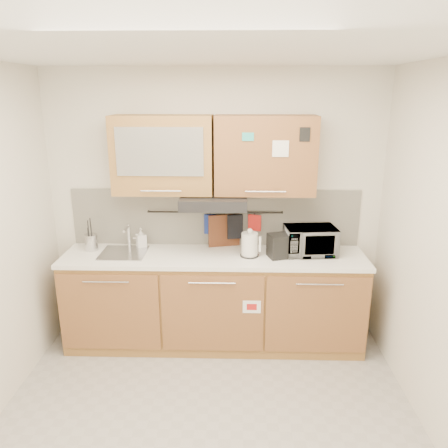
{
  "coord_description": "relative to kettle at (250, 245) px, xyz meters",
  "views": [
    {
      "loc": [
        0.2,
        -2.62,
        2.37
      ],
      "look_at": [
        0.1,
        1.05,
        1.26
      ],
      "focal_mm": 35.0,
      "sensor_mm": 36.0,
      "label": 1
    }
  ],
  "objects": [
    {
      "name": "toaster",
      "position": [
        0.31,
        -0.0,
        0.0
      ],
      "size": [
        0.32,
        0.25,
        0.22
      ],
      "rotation": [
        0.0,
        0.0,
        0.29
      ],
      "color": "black",
      "rests_on": "countertop"
    },
    {
      "name": "upper_cabinets",
      "position": [
        -0.34,
        0.15,
        0.8
      ],
      "size": [
        1.82,
        0.37,
        0.7
      ],
      "color": "#B0813E",
      "rests_on": "wall_back"
    },
    {
      "name": "base_cabinet",
      "position": [
        -0.33,
        0.02,
        -0.62
      ],
      "size": [
        2.8,
        0.64,
        0.88
      ],
      "color": "#B0813E",
      "rests_on": "floor"
    },
    {
      "name": "backsplash",
      "position": [
        -0.33,
        0.32,
        0.17
      ],
      "size": [
        2.8,
        0.02,
        0.56
      ],
      "primitive_type": "cube",
      "color": "silver",
      "rests_on": "countertop"
    },
    {
      "name": "utensil_crock",
      "position": [
        -1.51,
        0.12,
        -0.03
      ],
      "size": [
        0.16,
        0.16,
        0.31
      ],
      "rotation": [
        0.0,
        0.0,
        0.39
      ],
      "color": "#B3B3B8",
      "rests_on": "countertop"
    },
    {
      "name": "kettle",
      "position": [
        0.0,
        0.0,
        0.0
      ],
      "size": [
        0.19,
        0.17,
        0.27
      ],
      "rotation": [
        0.0,
        0.0,
        -0.13
      ],
      "color": "silver",
      "rests_on": "countertop"
    },
    {
      "name": "microwave",
      "position": [
        0.56,
        0.08,
        0.02
      ],
      "size": [
        0.49,
        0.36,
        0.26
      ],
      "primitive_type": "imported",
      "rotation": [
        0.0,
        0.0,
        0.1
      ],
      "color": "#999999",
      "rests_on": "countertop"
    },
    {
      "name": "pot_holder",
      "position": [
        0.05,
        0.27,
        0.14
      ],
      "size": [
        0.13,
        0.06,
        0.16
      ],
      "primitive_type": "cube",
      "rotation": [
        0.0,
        0.0,
        -0.34
      ],
      "color": "red",
      "rests_on": "utensil_rail"
    },
    {
      "name": "dark_pouch",
      "position": [
        -0.14,
        0.27,
        0.1
      ],
      "size": [
        0.16,
        0.07,
        0.24
      ],
      "primitive_type": "cube",
      "rotation": [
        0.0,
        0.0,
        0.19
      ],
      "color": "black",
      "rests_on": "utensil_rail"
    },
    {
      "name": "oven_mitt",
      "position": [
        -0.38,
        0.27,
        0.12
      ],
      "size": [
        0.12,
        0.06,
        0.19
      ],
      "primitive_type": "cube",
      "rotation": [
        0.0,
        0.0,
        -0.26
      ],
      "color": "navy",
      "rests_on": "utensil_rail"
    },
    {
      "name": "ceiling",
      "position": [
        -0.33,
        -1.17,
        1.57
      ],
      "size": [
        3.2,
        3.2,
        0.0
      ],
      "primitive_type": "plane",
      "rotation": [
        3.14,
        0.0,
        0.0
      ],
      "color": "white",
      "rests_on": "wall_back"
    },
    {
      "name": "range_hood",
      "position": [
        -0.33,
        0.08,
        0.39
      ],
      "size": [
        0.6,
        0.46,
        0.1
      ],
      "primitive_type": "cube",
      "color": "black",
      "rests_on": "upper_cabinets"
    },
    {
      "name": "cutting_board",
      "position": [
        -0.24,
        0.27,
        0.02
      ],
      "size": [
        0.31,
        0.09,
        0.38
      ],
      "primitive_type": "cube",
      "rotation": [
        0.0,
        0.0,
        0.24
      ],
      "color": "brown",
      "rests_on": "utensil_rail"
    },
    {
      "name": "countertop",
      "position": [
        -0.33,
        0.02,
        -0.13
      ],
      "size": [
        2.82,
        0.62,
        0.04
      ],
      "primitive_type": "cube",
      "color": "white",
      "rests_on": "base_cabinet"
    },
    {
      "name": "wall_back",
      "position": [
        -0.33,
        0.33,
        0.27
      ],
      "size": [
        3.2,
        0.0,
        3.2
      ],
      "primitive_type": "plane",
      "rotation": [
        1.57,
        0.0,
        0.0
      ],
      "color": "silver",
      "rests_on": "ground"
    },
    {
      "name": "floor",
      "position": [
        -0.33,
        -1.17,
        -1.03
      ],
      "size": [
        3.2,
        3.2,
        0.0
      ],
      "primitive_type": "plane",
      "color": "#9E9993",
      "rests_on": "ground"
    },
    {
      "name": "sink",
      "position": [
        -1.18,
        0.04,
        -0.1
      ],
      "size": [
        0.42,
        0.4,
        0.26
      ],
      "color": "silver",
      "rests_on": "countertop"
    },
    {
      "name": "soap_bottle",
      "position": [
        -1.05,
        0.21,
        -0.01
      ],
      "size": [
        0.12,
        0.12,
        0.19
      ],
      "primitive_type": "imported",
      "rotation": [
        0.0,
        0.0,
        0.49
      ],
      "color": "#999999",
      "rests_on": "countertop"
    },
    {
      "name": "utensil_rail",
      "position": [
        -0.33,
        0.28,
        0.23
      ],
      "size": [
        1.3,
        0.02,
        0.02
      ],
      "primitive_type": "cylinder",
      "rotation": [
        0.0,
        1.57,
        0.0
      ],
      "color": "black",
      "rests_on": "backsplash"
    }
  ]
}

